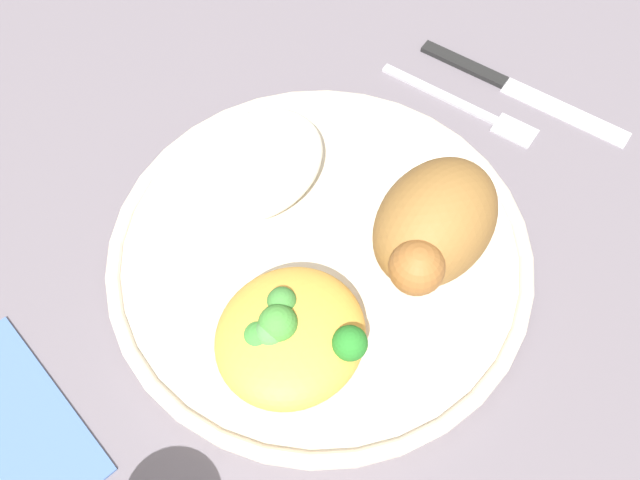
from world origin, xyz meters
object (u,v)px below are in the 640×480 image
at_px(roasted_chicken, 434,225).
at_px(fork, 467,106).
at_px(mac_cheese_with_broccoli, 290,335).
at_px(knife, 504,82).
at_px(plate, 320,254).
at_px(rice_pile, 258,163).

bearing_deg(roasted_chicken, fork, -161.25).
relative_size(mac_cheese_with_broccoli, knife, 0.52).
xyz_separation_m(mac_cheese_with_broccoli, fork, (-0.26, -0.02, -0.04)).
relative_size(fork, knife, 0.75).
bearing_deg(roasted_chicken, mac_cheese_with_broccoli, -17.11).
bearing_deg(fork, plate, -3.65).
bearing_deg(roasted_chicken, rice_pile, -82.25).
bearing_deg(mac_cheese_with_broccoli, knife, -179.26).
distance_m(mac_cheese_with_broccoli, fork, 0.26).
bearing_deg(rice_pile, knife, 155.14).
bearing_deg(knife, roasted_chicken, 11.30).
xyz_separation_m(plate, roasted_chicken, (-0.04, 0.06, 0.05)).
relative_size(roasted_chicken, knife, 0.58).
xyz_separation_m(roasted_chicken, rice_pile, (0.02, -0.14, -0.02)).
relative_size(plate, rice_pile, 2.75).
relative_size(mac_cheese_with_broccoli, fork, 0.70).
xyz_separation_m(roasted_chicken, fork, (-0.15, -0.05, -0.05)).
bearing_deg(rice_pile, plate, 72.89).
height_order(plate, roasted_chicken, roasted_chicken).
xyz_separation_m(plate, rice_pile, (-0.02, -0.07, 0.03)).
bearing_deg(knife, plate, -6.04).
relative_size(plate, knife, 1.59).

